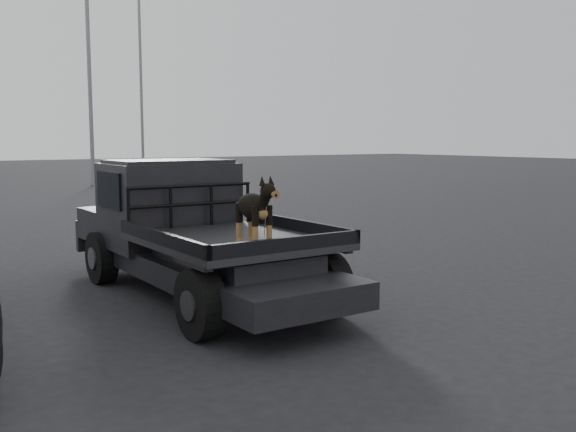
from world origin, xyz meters
TOP-DOWN VIEW (x-y plane):
  - ground at (0.00, 0.00)m, footprint 120.00×120.00m
  - flatbed_ute at (0.74, 1.43)m, footprint 2.00×5.40m
  - ute_cab at (0.74, 2.38)m, footprint 1.72×1.30m
  - headache_rack at (0.74, 1.63)m, footprint 1.80×0.08m
  - dog at (0.68, -0.07)m, footprint 0.32×0.60m
  - floodlight_mid at (6.04, 22.98)m, footprint 1.08×0.28m
  - floodlight_far at (12.38, 32.96)m, footprint 1.08×0.28m

SIDE VIEW (x-z plane):
  - ground at x=0.00m, z-range 0.00..0.00m
  - flatbed_ute at x=0.74m, z-range 0.00..0.92m
  - headache_rack at x=0.74m, z-range 0.92..1.47m
  - dog at x=0.68m, z-range 0.92..1.66m
  - ute_cab at x=0.74m, z-range 0.92..1.80m
  - floodlight_mid at x=6.04m, z-range 0.60..15.05m
  - floodlight_far at x=12.38m, z-range 0.61..16.50m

